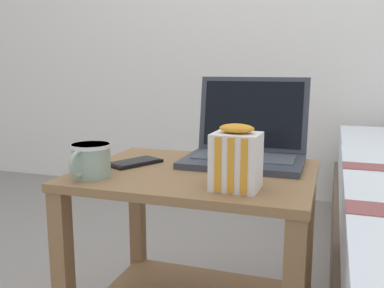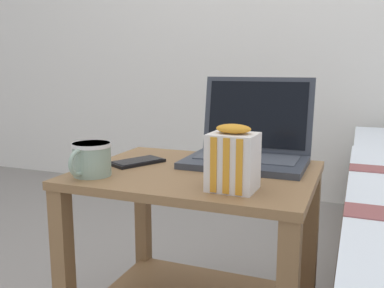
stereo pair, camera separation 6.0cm
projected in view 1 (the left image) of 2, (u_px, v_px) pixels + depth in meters
The scene contains 5 objects.
bedside_table at pixel (196, 238), 1.20m from camera, with size 0.63×0.49×0.55m.
laptop at pixel (246, 145), 1.27m from camera, with size 0.34×0.28×0.25m.
mug_front_left at pixel (91, 159), 1.09m from camera, with size 0.10×0.14×0.09m.
snack_bag at pixel (236, 159), 0.98m from camera, with size 0.11×0.10×0.15m.
cell_phone at pixel (135, 162), 1.24m from camera, with size 0.14×0.17×0.01m.
Camera 1 is at (0.35, -1.08, 0.83)m, focal length 40.00 mm.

